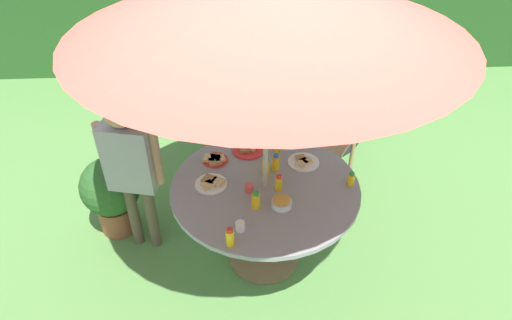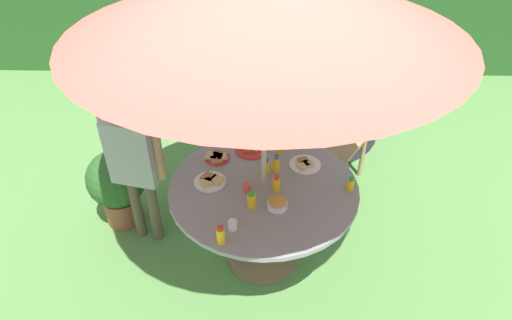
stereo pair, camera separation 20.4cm
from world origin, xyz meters
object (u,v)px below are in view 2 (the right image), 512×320
at_px(plate_mid_right, 217,157).
at_px(juice_bottle_far_right, 251,200).
at_px(wooden_chair, 339,124).
at_px(dome_tent, 308,72).
at_px(patio_umbrella, 266,3).
at_px(plate_far_left, 305,164).
at_px(juice_bottle_near_right, 280,146).
at_px(child_in_grey_shirt, 133,151).
at_px(plate_mid_left, 251,149).
at_px(juice_bottle_spot_a, 266,167).
at_px(plate_center_back, 210,181).
at_px(cup_near, 233,225).
at_px(cup_far, 247,188).
at_px(snack_bowl, 277,203).
at_px(juice_bottle_back_edge, 221,235).
at_px(juice_bottle_near_left, 351,184).
at_px(child_in_blue_shirt, 296,116).
at_px(potted_plant, 117,184).
at_px(garden_table, 263,201).
at_px(juice_bottle_front_edge, 276,164).
at_px(juice_bottle_center_front, 276,184).

height_order(plate_mid_right, juice_bottle_far_right, juice_bottle_far_right).
height_order(wooden_chair, dome_tent, dome_tent).
height_order(patio_umbrella, dome_tent, patio_umbrella).
distance_m(plate_far_left, juice_bottle_near_right, 0.25).
xyz_separation_m(child_in_grey_shirt, plate_mid_left, (0.85, 0.20, -0.11)).
height_order(wooden_chair, juice_bottle_spot_a, wooden_chair).
distance_m(dome_tent, plate_center_back, 2.12).
xyz_separation_m(cup_near, cup_far, (0.07, 0.36, -0.00)).
distance_m(snack_bowl, juice_bottle_back_edge, 0.47).
bearing_deg(juice_bottle_near_left, plate_center_back, 176.83).
bearing_deg(plate_center_back, child_in_blue_shirt, 54.29).
height_order(wooden_chair, potted_plant, wooden_chair).
relative_size(garden_table, juice_bottle_near_right, 10.64).
height_order(dome_tent, snack_bowl, dome_tent).
bearing_deg(potted_plant, plate_center_back, -24.32).
height_order(dome_tent, juice_bottle_near_right, dome_tent).
relative_size(juice_bottle_near_left, juice_bottle_spot_a, 0.82).
distance_m(plate_mid_left, cup_near, 0.84).
distance_m(juice_bottle_near_left, juice_bottle_spot_a, 0.60).
bearing_deg(garden_table, juice_bottle_front_edge, 62.00).
distance_m(dome_tent, juice_bottle_far_right, 2.26).
distance_m(juice_bottle_center_front, juice_bottle_front_edge, 0.22).
relative_size(potted_plant, snack_bowl, 5.14).
relative_size(juice_bottle_front_edge, cup_far, 2.22).
bearing_deg(wooden_chair, dome_tent, 137.05).
height_order(garden_table, cup_near, cup_near).
height_order(juice_bottle_near_left, juice_bottle_near_right, juice_bottle_near_right).
height_order(patio_umbrella, potted_plant, patio_umbrella).
bearing_deg(garden_table, plate_center_back, 176.58).
bearing_deg(juice_bottle_far_right, dome_tent, 76.41).
xyz_separation_m(child_in_grey_shirt, cup_near, (0.76, -0.64, -0.09)).
distance_m(plate_mid_right, juice_bottle_far_right, 0.59).
bearing_deg(snack_bowl, plate_mid_left, 106.85).
relative_size(wooden_chair, snack_bowl, 7.77).
bearing_deg(juice_bottle_near_left, plate_mid_right, 160.94).
xyz_separation_m(garden_table, juice_bottle_near_left, (0.60, -0.03, 0.20)).
relative_size(plate_center_back, juice_bottle_spot_a, 1.81).
distance_m(potted_plant, plate_mid_left, 1.17).
xyz_separation_m(juice_bottle_near_left, cup_near, (-0.78, -0.39, -0.02)).
bearing_deg(plate_center_back, snack_bowl, -27.55).
xyz_separation_m(child_in_grey_shirt, plate_center_back, (0.57, -0.19, -0.11)).
relative_size(snack_bowl, juice_bottle_spot_a, 1.08).
bearing_deg(cup_near, snack_bowl, 36.08).
relative_size(child_in_grey_shirt, cup_far, 23.15).
bearing_deg(juice_bottle_front_edge, juice_bottle_far_right, -112.98).
distance_m(child_in_grey_shirt, juice_bottle_back_edge, 1.03).
xyz_separation_m(garden_table, wooden_chair, (0.69, 1.09, -0.02)).
relative_size(garden_table, plate_far_left, 5.65).
distance_m(wooden_chair, plate_mid_left, 1.05).
distance_m(garden_table, juice_bottle_far_right, 0.32).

